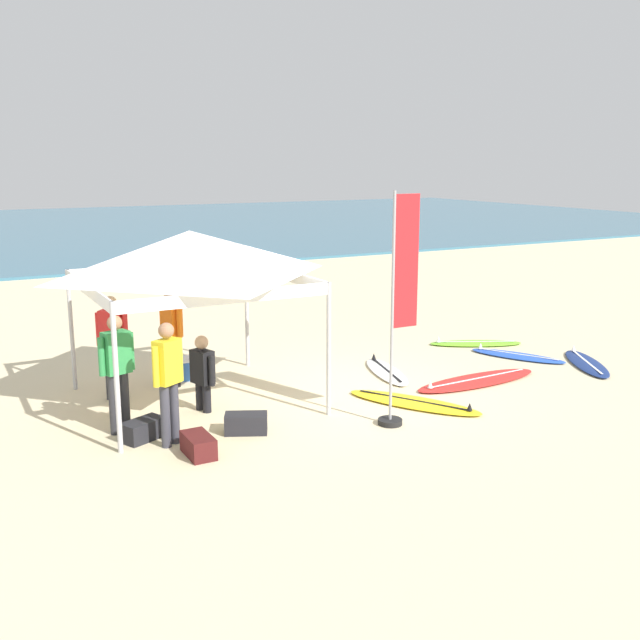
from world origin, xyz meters
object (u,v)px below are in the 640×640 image
Objects in this scene: surfboard_yellow at (414,402)px; surfboard_navy at (586,363)px; person_yellow at (168,375)px; cooler_box at (191,368)px; person_orange at (172,330)px; banner_flag at (399,319)px; surfboard_lime at (475,343)px; canopy_tent at (190,254)px; surfboard_white at (386,371)px; surfboard_blue at (517,356)px; gear_bag_by_pole at (198,445)px; gear_bag_on_sand at (246,423)px; person_green at (117,366)px; gear_bag_near_tent at (143,430)px; surfboard_red at (477,380)px; person_red at (112,340)px; person_black at (202,370)px.

surfboard_yellow and surfboard_navy have the same top height.
cooler_box is (1.28, 2.91, -0.79)m from person_yellow.
banner_flag is at bearing -55.40° from person_orange.
person_yellow is at bearing -161.70° from surfboard_lime.
surfboard_white is at bearing -1.85° from canopy_tent.
surfboard_blue is 1.12× the size of person_orange.
surfboard_blue is at bearing 25.25° from banner_flag.
banner_flag reaches higher than gear_bag_by_pole.
gear_bag_on_sand reaches higher than surfboard_blue.
person_green is 2.28m from person_orange.
cooler_box is (1.07, 3.44, 0.06)m from gear_bag_by_pole.
cooler_box reaches higher than surfboard_yellow.
gear_bag_by_pole is (0.48, -0.91, 0.00)m from gear_bag_near_tent.
person_yellow is 0.97m from gear_bag_near_tent.
person_green is at bearing 151.29° from gear_bag_on_sand.
surfboard_lime is at bearing 50.74° from surfboard_red.
cooler_box reaches higher than surfboard_blue.
canopy_tent is 0.97× the size of banner_flag.
person_red is (-7.59, 1.10, 0.95)m from surfboard_blue.
person_red is at bearing 94.88° from person_yellow.
banner_flag is (2.29, -2.38, -0.82)m from canopy_tent.
person_yellow reaches higher than gear_bag_by_pole.
gear_bag_by_pole is 3.60m from cooler_box.
banner_flag reaches higher than gear_bag_near_tent.
gear_bag_near_tent is at bearing 117.91° from gear_bag_by_pole.
surfboard_blue is 0.84× the size of surfboard_yellow.
cooler_box is at bearing 50.01° from person_green.
banner_flag is 3.32m from gear_bag_by_pole.
person_orange is (0.86, 2.63, 0.00)m from person_yellow.
surfboard_navy is at bearing -14.43° from person_red.
person_black is at bearing -94.51° from canopy_tent.
surfboard_blue is 3.74m from surfboard_yellow.
gear_bag_by_pole is at bearing -166.18° from surfboard_blue.
canopy_tent reaches higher than surfboard_navy.
surfboard_lime is at bearing 110.32° from surfboard_navy.
person_green is 1.56m from person_red.
canopy_tent reaches higher than gear_bag_on_sand.
person_orange is 0.93m from cooler_box.
canopy_tent is 1.92m from person_red.
person_black is 0.35× the size of banner_flag.
cooler_box is at bearing 148.87° from surfboard_red.
person_yellow is 3.27m from cooler_box.
person_red reaches higher than surfboard_navy.
person_yellow is 2.35m from person_red.
person_orange is (-6.47, 0.21, 0.95)m from surfboard_lime.
surfboard_white is 3.80× the size of cooler_box.
person_black is (1.36, 0.33, -0.33)m from person_green.
surfboard_navy is at bearing -11.30° from canopy_tent.
surfboard_lime and surfboard_yellow have the same top height.
gear_bag_by_pole is (-7.95, -0.72, 0.10)m from surfboard_navy.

